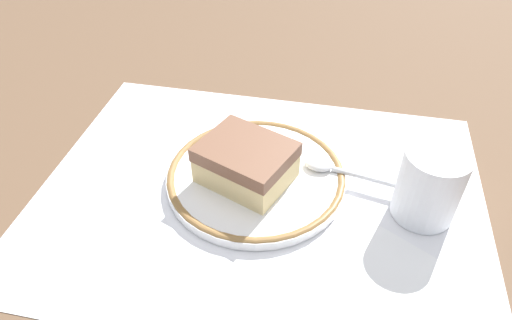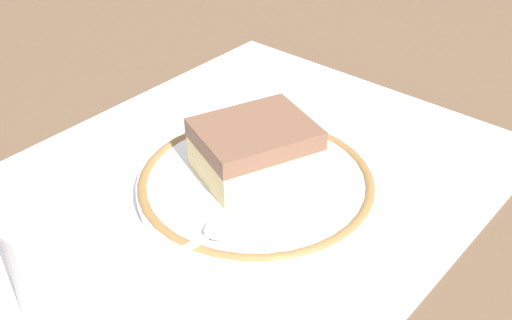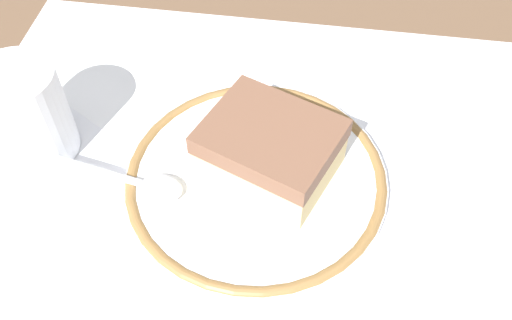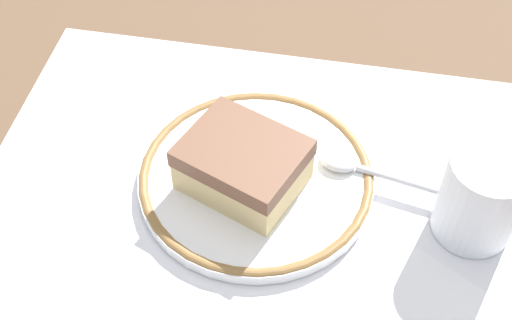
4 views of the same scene
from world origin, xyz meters
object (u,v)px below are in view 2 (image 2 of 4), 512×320
cup (64,268)px  napkin (56,217)px  cake_slice (255,148)px  spoon (205,237)px  plate (256,184)px

cup → napkin: 0.10m
cake_slice → spoon: size_ratio=0.97×
cake_slice → cup: 0.19m
cake_slice → napkin: 0.17m
spoon → napkin: spoon is taller
napkin → cake_slice: bearing=-32.4°
spoon → cup: bearing=160.7°
cup → napkin: size_ratio=0.71×
plate → spoon: size_ratio=1.68×
cake_slice → spoon: cake_slice is taller
plate → spoon: (-0.08, -0.02, 0.01)m
plate → cake_slice: size_ratio=1.74×
plate → cup: 0.18m
cake_slice → spoon: 0.10m
spoon → cup: 0.10m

